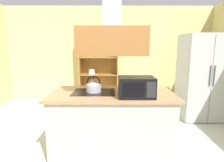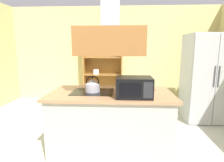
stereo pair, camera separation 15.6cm
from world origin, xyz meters
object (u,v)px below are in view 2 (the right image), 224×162
cutting_board (144,88)px  wine_glass_on_counter (126,79)px  dish_cabinet (103,71)px  microwave (134,87)px  refrigerator (207,78)px  kettle (93,85)px

cutting_board → wine_glass_on_counter: wine_glass_on_counter is taller
dish_cabinet → microwave: dish_cabinet is taller
dish_cabinet → cutting_board: (0.90, -2.40, 0.05)m
wine_glass_on_counter → microwave: bearing=-80.2°
cutting_board → microwave: (-0.20, -0.52, 0.12)m
dish_cabinet → wine_glass_on_counter: dish_cabinet is taller
dish_cabinet → microwave: 3.01m
dish_cabinet → wine_glass_on_counter: bearing=-75.8°
refrigerator → kettle: 2.58m
kettle → cutting_board: bearing=19.3°
wine_glass_on_counter → dish_cabinet: bearing=104.2°
wine_glass_on_counter → kettle: bearing=-151.9°
dish_cabinet → cutting_board: dish_cabinet is taller
microwave → dish_cabinet: bearing=103.5°
refrigerator → wine_glass_on_counter: refrigerator is taller
dish_cabinet → wine_glass_on_counter: (0.61, -2.41, 0.19)m
refrigerator → cutting_board: (-1.44, -1.05, 0.00)m
kettle → wine_glass_on_counter: bearing=28.1°
refrigerator → microwave: (-1.64, -1.57, 0.12)m
refrigerator → dish_cabinet: 2.70m
microwave → refrigerator: bearing=43.9°
wine_glass_on_counter → cutting_board: bearing=2.1°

